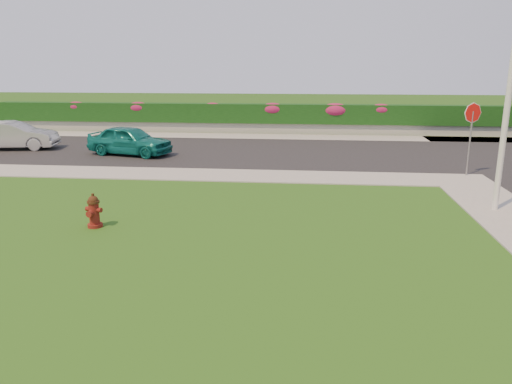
# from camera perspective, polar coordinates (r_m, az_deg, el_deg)

# --- Properties ---
(ground) EXTENTS (120.00, 120.00, 0.00)m
(ground) POSITION_cam_1_polar(r_m,az_deg,el_deg) (9.55, -4.21, -10.13)
(ground) COLOR black
(ground) RESTS_ON ground
(street_far) EXTENTS (26.00, 8.00, 0.04)m
(street_far) POSITION_cam_1_polar(r_m,az_deg,el_deg) (23.81, -10.33, 4.70)
(street_far) COLOR black
(street_far) RESTS_ON ground
(sidewalk_far) EXTENTS (24.00, 2.00, 0.04)m
(sidewalk_far) POSITION_cam_1_polar(r_m,az_deg,el_deg) (19.51, -17.17, 2.14)
(sidewalk_far) COLOR gray
(sidewalk_far) RESTS_ON ground
(curb_corner) EXTENTS (2.00, 2.00, 0.04)m
(curb_corner) POSITION_cam_1_polar(r_m,az_deg,el_deg) (18.79, 22.47, 1.23)
(curb_corner) COLOR gray
(curb_corner) RESTS_ON ground
(sidewalk_beyond) EXTENTS (34.00, 2.00, 0.04)m
(sidewalk_beyond) POSITION_cam_1_polar(r_m,az_deg,el_deg) (27.94, 0.47, 6.35)
(sidewalk_beyond) COLOR gray
(sidewalk_beyond) RESTS_ON ground
(retaining_wall) EXTENTS (34.00, 0.40, 0.60)m
(retaining_wall) POSITION_cam_1_polar(r_m,az_deg,el_deg) (29.39, 0.74, 7.30)
(retaining_wall) COLOR gray
(retaining_wall) RESTS_ON ground
(hedge) EXTENTS (32.00, 0.90, 1.10)m
(hedge) POSITION_cam_1_polar(r_m,az_deg,el_deg) (29.39, 0.76, 8.97)
(hedge) COLOR black
(hedge) RESTS_ON retaining_wall
(fire_hydrant) EXTENTS (0.45, 0.42, 0.86)m
(fire_hydrant) POSITION_cam_1_polar(r_m,az_deg,el_deg) (13.03, -18.05, -2.11)
(fire_hydrant) COLOR #520F0C
(fire_hydrant) RESTS_ON ground
(sedan_teal) EXTENTS (4.04, 2.42, 1.29)m
(sedan_teal) POSITION_cam_1_polar(r_m,az_deg,el_deg) (22.80, -14.23, 5.75)
(sedan_teal) COLOR #0D665F
(sedan_teal) RESTS_ON street_far
(sedan_silver) EXTENTS (4.11, 2.04, 1.30)m
(sedan_silver) POSITION_cam_1_polar(r_m,az_deg,el_deg) (26.20, -25.96, 5.83)
(sedan_silver) COLOR #9B9EA2
(sedan_silver) RESTS_ON street_far
(utility_pole) EXTENTS (0.16, 0.16, 6.32)m
(utility_pole) POSITION_cam_1_polar(r_m,az_deg,el_deg) (14.89, 26.92, 9.84)
(utility_pole) COLOR silver
(utility_pole) RESTS_ON ground
(stop_sign) EXTENTS (0.66, 0.31, 2.64)m
(stop_sign) POSITION_cam_1_polar(r_m,az_deg,el_deg) (19.38, 23.45, 7.38)
(stop_sign) COLOR slate
(stop_sign) RESTS_ON ground
(flower_clump_a) EXTENTS (1.18, 0.76, 0.59)m
(flower_clump_a) POSITION_cam_1_polar(r_m,az_deg,el_deg) (32.26, -19.86, 9.18)
(flower_clump_a) COLOR #A41C5A
(flower_clump_a) RESTS_ON hedge
(flower_clump_b) EXTENTS (1.30, 0.83, 0.65)m
(flower_clump_b) POSITION_cam_1_polar(r_m,az_deg,el_deg) (30.81, -13.31, 9.39)
(flower_clump_b) COLOR #A41C5A
(flower_clump_b) RESTS_ON hedge
(flower_clump_c) EXTENTS (1.09, 0.70, 0.54)m
(flower_clump_c) POSITION_cam_1_polar(r_m,az_deg,el_deg) (29.66, -4.98, 9.62)
(flower_clump_c) COLOR #A41C5A
(flower_clump_c) RESTS_ON hedge
(flower_clump_d) EXTENTS (1.40, 0.90, 0.70)m
(flower_clump_d) POSITION_cam_1_polar(r_m,az_deg,el_deg) (29.22, 1.91, 9.47)
(flower_clump_d) COLOR #A41C5A
(flower_clump_d) RESTS_ON hedge
(flower_clump_e) EXTENTS (1.56, 1.00, 0.78)m
(flower_clump_e) POSITION_cam_1_polar(r_m,az_deg,el_deg) (29.20, 9.03, 9.24)
(flower_clump_e) COLOR #A41C5A
(flower_clump_e) RESTS_ON hedge
(flower_clump_f) EXTENTS (1.26, 0.81, 0.63)m
(flower_clump_f) POSITION_cam_1_polar(r_m,az_deg,el_deg) (29.45, 14.08, 9.14)
(flower_clump_f) COLOR #A41C5A
(flower_clump_f) RESTS_ON hedge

